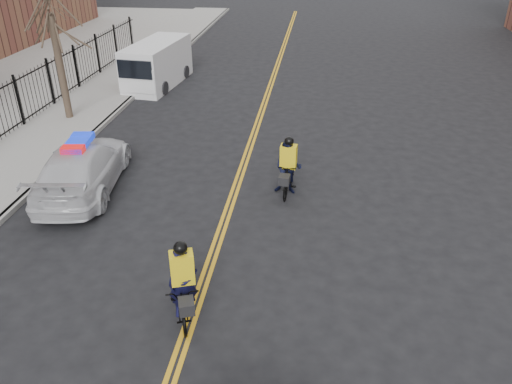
{
  "coord_description": "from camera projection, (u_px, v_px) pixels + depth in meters",
  "views": [
    {
      "loc": [
        2.28,
        -8.05,
        7.23
      ],
      "look_at": [
        0.94,
        2.61,
        1.3
      ],
      "focal_mm": 35.0,
      "sensor_mm": 36.0,
      "label": 1
    }
  ],
  "objects": [
    {
      "name": "cyclist_near",
      "position": [
        184.0,
        290.0,
        10.08
      ],
      "size": [
        1.2,
        1.92,
        1.78
      ],
      "rotation": [
        0.0,
        0.0,
        0.34
      ],
      "color": "black",
      "rests_on": "ground"
    },
    {
      "name": "center_line_left",
      "position": [
        247.0,
        149.0,
        17.69
      ],
      "size": [
        0.1,
        60.0,
        0.01
      ],
      "primitive_type": "cube",
      "color": "gold",
      "rests_on": "ground"
    },
    {
      "name": "curb",
      "position": [
        87.0,
        140.0,
        18.3
      ],
      "size": [
        0.2,
        60.0,
        0.15
      ],
      "primitive_type": "cube",
      "color": "gray",
      "rests_on": "ground"
    },
    {
      "name": "iron_fence",
      "position": [
        4.0,
        112.0,
        18.18
      ],
      "size": [
        0.12,
        28.0,
        2.0
      ],
      "primitive_type": null,
      "color": "black",
      "rests_on": "ground"
    },
    {
      "name": "cargo_van",
      "position": [
        156.0,
        65.0,
        23.98
      ],
      "size": [
        2.27,
        5.03,
        2.04
      ],
      "rotation": [
        0.0,
        0.0,
        -0.11
      ],
      "color": "white",
      "rests_on": "ground"
    },
    {
      "name": "police_cruiser",
      "position": [
        83.0,
        167.0,
        14.8
      ],
      "size": [
        2.64,
        5.14,
        1.59
      ],
      "rotation": [
        0.0,
        0.0,
        3.28
      ],
      "color": "silver",
      "rests_on": "ground"
    },
    {
      "name": "cyclist_far",
      "position": [
        288.0,
        171.0,
        14.61
      ],
      "size": [
        0.85,
        1.8,
        1.78
      ],
      "rotation": [
        0.0,
        0.0,
        -0.09
      ],
      "color": "black",
      "rests_on": "ground"
    },
    {
      "name": "street_tree",
      "position": [
        53.0,
        31.0,
        18.54
      ],
      "size": [
        3.2,
        3.2,
        4.8
      ],
      "color": "#382A21",
      "rests_on": "sidewalk"
    },
    {
      "name": "sidewalk",
      "position": [
        48.0,
        138.0,
        18.47
      ],
      "size": [
        3.0,
        60.0,
        0.15
      ],
      "primitive_type": "cube",
      "color": "gray",
      "rests_on": "ground"
    },
    {
      "name": "ground",
      "position": [
        198.0,
        300.0,
        10.73
      ],
      "size": [
        120.0,
        120.0,
        0.0
      ],
      "primitive_type": "plane",
      "color": "black",
      "rests_on": "ground"
    },
    {
      "name": "center_line_right",
      "position": [
        251.0,
        150.0,
        17.67
      ],
      "size": [
        0.1,
        60.0,
        0.01
      ],
      "primitive_type": "cube",
      "color": "gold",
      "rests_on": "ground"
    }
  ]
}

